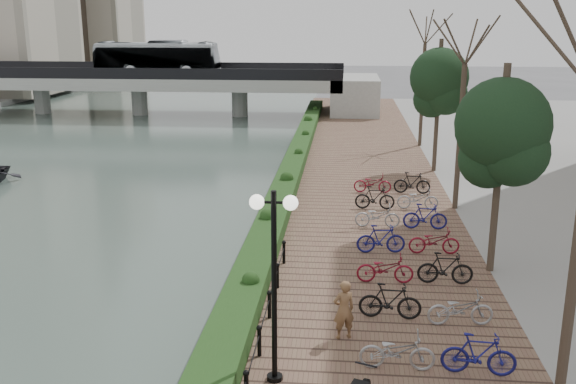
# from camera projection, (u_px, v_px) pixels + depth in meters

# --- Properties ---
(river_water) EXTENTS (30.00, 130.00, 0.02)m
(river_water) POSITION_uv_depth(u_px,v_px,m) (35.00, 163.00, 37.96)
(river_water) COLOR #4B5E57
(river_water) RESTS_ON ground
(promenade) EXTENTS (8.00, 75.00, 0.50)m
(promenade) POSITION_uv_depth(u_px,v_px,m) (359.00, 202.00, 29.02)
(promenade) COLOR brown
(promenade) RESTS_ON ground
(hedge) EXTENTS (1.10, 56.00, 0.60)m
(hedge) POSITION_uv_depth(u_px,v_px,m) (289.00, 175.00, 31.58)
(hedge) COLOR #1D3D16
(hedge) RESTS_ON promenade
(chain_fence) EXTENTS (0.10, 14.10, 0.70)m
(chain_fence) POSITION_uv_depth(u_px,v_px,m) (253.00, 364.00, 14.19)
(chain_fence) COLOR black
(chain_fence) RESTS_ON promenade
(lamppost) EXTENTS (1.02, 0.32, 4.34)m
(lamppost) POSITION_uv_depth(u_px,v_px,m) (274.00, 245.00, 13.41)
(lamppost) COLOR black
(lamppost) RESTS_ON promenade
(pedestrian) EXTENTS (0.66, 0.56, 1.54)m
(pedestrian) POSITION_uv_depth(u_px,v_px,m) (344.00, 310.00, 15.89)
(pedestrian) COLOR brown
(pedestrian) RESTS_ON promenade
(bicycle_parking) EXTENTS (2.40, 17.32, 1.00)m
(bicycle_parking) POSITION_uv_depth(u_px,v_px,m) (407.00, 239.00, 21.87)
(bicycle_parking) COLOR #999A9D
(bicycle_parking) RESTS_ON promenade
(street_trees) EXTENTS (3.20, 37.12, 6.80)m
(street_trees) POSITION_uv_depth(u_px,v_px,m) (475.00, 150.00, 23.14)
(street_trees) COLOR #362C20
(street_trees) RESTS_ON promenade
(bridge) EXTENTS (36.00, 10.77, 6.50)m
(bridge) POSITION_uv_depth(u_px,v_px,m) (142.00, 77.00, 56.29)
(bridge) COLOR #989994
(bridge) RESTS_ON ground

